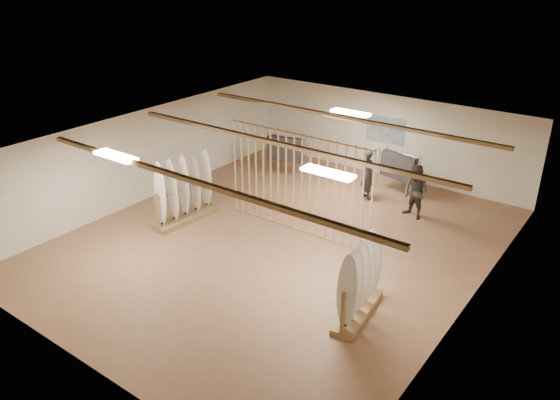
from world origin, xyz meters
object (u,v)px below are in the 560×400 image
Objects in this scene: rack_right at (359,290)px; clothing_rack_b at (399,166)px; clothing_rack_a at (285,149)px; shopper_b at (416,189)px; rack_left at (185,199)px; shopper_a at (368,171)px.

clothing_rack_b is (-2.16, 6.45, 0.30)m from rack_right.
rack_right is at bearing -59.82° from clothing_rack_a.
clothing_rack_a is at bearing -168.11° from shopper_b.
clothing_rack_b is 1.80m from shopper_b.
rack_left reaches higher than clothing_rack_a.
shopper_a is 1.00× the size of shopper_b.
rack_left is 1.44× the size of clothing_rack_a.
shopper_a is (-2.74, 5.51, 0.30)m from rack_right.
shopper_a is at bearing -18.42° from clothing_rack_a.
shopper_a is at bearing 108.55° from rack_right.
clothing_rack_a is 0.80× the size of shopper_b.
clothing_rack_a is 3.88m from clothing_rack_b.
clothing_rack_a reaches higher than clothing_rack_b.
rack_left is at bearing -114.41° from clothing_rack_b.
rack_right is 1.32× the size of clothing_rack_a.
rack_left is 4.59m from clothing_rack_a.
rack_right is 1.06× the size of shopper_b.
shopper_b is (-0.99, 5.09, 0.30)m from rack_right.
shopper_a is (3.42, 4.46, 0.24)m from rack_left.
rack_left is 1.15× the size of shopper_a.
clothing_rack_a is at bearing 128.73° from rack_right.
clothing_rack_b is at bearing -92.91° from shopper_a.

